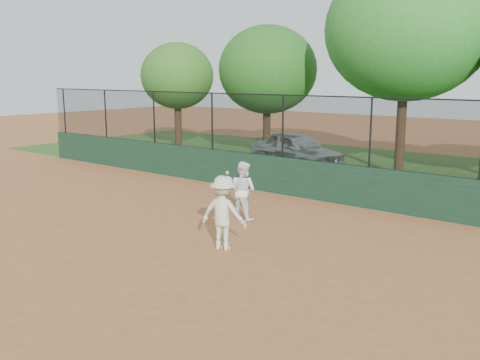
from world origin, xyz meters
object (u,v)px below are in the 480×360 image
Objects in this scene: parked_car at (297,150)px; tree_0 at (177,76)px; tree_2 at (407,29)px; tree_1 at (267,70)px; player_second at (243,191)px; player_main at (224,213)px.

tree_0 is (-7.51, 0.63, 2.98)m from parked_car.
tree_1 is at bearing 177.11° from tree_2.
player_second is 0.29× the size of tree_0.
player_second is 0.26× the size of tree_1.
player_second is at bearing -140.71° from parked_car.
player_main is at bearing -41.32° from tree_0.
tree_1 is at bearing 8.07° from tree_0.
tree_0 reaches higher than player_second.
tree_2 reaches higher than parked_car.
tree_1 is (-5.72, 8.98, 3.24)m from player_second.
tree_0 is 0.90× the size of tree_1.
tree_2 reaches higher than player_main.
tree_2 reaches higher than tree_1.
player_second is (3.21, -7.64, 0.02)m from parked_car.
parked_car is at bearing -165.65° from tree_2.
tree_1 is (-6.94, 11.20, 3.19)m from player_main.
player_main is 13.56m from tree_1.
player_second is at bearing 118.76° from player_main.
tree_0 is at bearing -39.72° from player_second.
tree_1 reaches higher than player_main.
parked_car is at bearing -69.27° from player_second.
player_second is 9.85m from tree_2.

